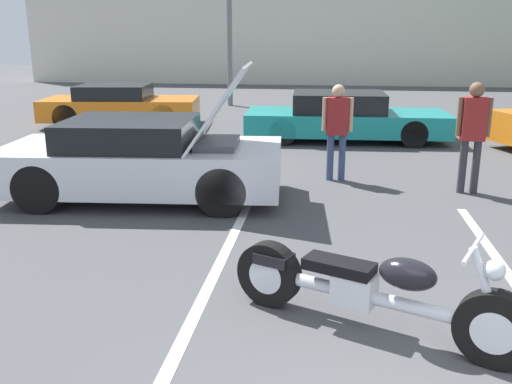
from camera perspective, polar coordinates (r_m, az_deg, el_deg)
name	(u,v)px	position (r m, az deg, el deg)	size (l,w,h in m)	color
parking_stripe_foreground	(211,282)	(5.98, -4.57, -8.98)	(0.12, 5.86, 0.01)	white
far_building	(352,35)	(29.80, 9.56, 15.26)	(32.00, 4.20, 4.40)	beige
motorcycle	(370,291)	(5.00, 11.35, -9.66)	(2.45, 1.24, 0.94)	black
show_car_hood_open	(143,159)	(8.89, -11.21, 3.23)	(4.34, 2.16, 2.05)	silver
parked_car_left_row	(120,106)	(16.18, -13.45, 8.41)	(4.30, 2.24, 1.11)	orange
parked_car_mid_row	(344,118)	(13.72, 8.80, 7.36)	(4.74, 1.95, 1.12)	teal
spectator_near_motorcycle	(473,128)	(9.55, 20.89, 6.01)	(0.52, 0.23, 1.76)	#333338
spectator_by_show_car	(337,124)	(9.84, 8.13, 6.71)	(0.52, 0.22, 1.65)	#38476B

